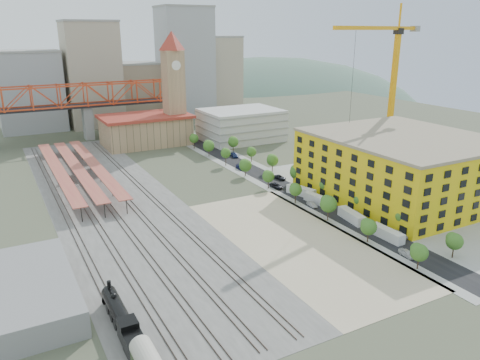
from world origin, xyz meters
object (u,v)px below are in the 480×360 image
site_trailer_b (351,216)px  site_trailer_c (317,200)px  site_trailer_d (301,191)px  clock_tower (173,77)px  locomotive (123,322)px  site_trailer_a (387,234)px  construction_building (402,166)px  car_0 (407,254)px  tower_crane (390,68)px

site_trailer_b → site_trailer_c: bearing=97.3°
site_trailer_d → clock_tower: bearing=78.6°
locomotive → site_trailer_c: locomotive is taller
clock_tower → locomotive: clock_tower is taller
site_trailer_a → construction_building: bearing=36.7°
site_trailer_b → car_0: bearing=-90.5°
site_trailer_c → site_trailer_a: bearing=-98.3°
clock_tower → tower_crane: size_ratio=0.91×
tower_crane → site_trailer_c: tower_crane is taller
clock_tower → site_trailer_b: bearing=-85.8°
tower_crane → site_trailer_d: tower_crane is taller
car_0 → locomotive: bearing=-178.1°
site_trailer_d → site_trailer_c: bearing=-106.7°
tower_crane → site_trailer_a: size_ratio=6.17×
clock_tower → locomotive: bearing=-114.6°
site_trailer_b → car_0: (-3.00, -21.86, -0.55)m
site_trailer_a → site_trailer_d: (0.00, 35.53, 0.04)m
clock_tower → site_trailer_d: clock_tower is taller
tower_crane → site_trailer_b: (-47.90, -37.96, -33.99)m
construction_building → site_trailer_b: size_ratio=5.33×
tower_crane → site_trailer_c: bearing=-154.1°
tower_crane → site_trailer_a: (-47.90, -50.68, -34.03)m
car_0 → site_trailer_b: bearing=86.7°
site_trailer_a → car_0: (-3.00, -9.14, -0.52)m
site_trailer_b → locomotive: bearing=-156.6°
site_trailer_b → site_trailer_d: 22.81m
site_trailer_a → site_trailer_c: 27.43m
site_trailer_c → site_trailer_b: bearing=-98.3°
tower_crane → site_trailer_c: size_ratio=6.43×
clock_tower → construction_building: size_ratio=1.03×
locomotive → site_trailer_a: size_ratio=2.46×
construction_building → site_trailer_c: size_ratio=5.69×
clock_tower → site_trailer_a: size_ratio=5.61×
clock_tower → site_trailer_d: size_ratio=5.43×
clock_tower → locomotive: size_ratio=2.28×
tower_crane → construction_building: bearing=-126.2°
construction_building → site_trailer_a: 34.22m
site_trailer_a → clock_tower: bearing=92.0°
construction_building → site_trailer_c: (-26.00, 6.72, -8.19)m
locomotive → car_0: 63.08m
construction_building → site_trailer_a: size_ratio=5.46×
tower_crane → clock_tower: bearing=128.6°
construction_building → site_trailer_c: 28.08m
clock_tower → site_trailer_d: (8.00, -85.17, -27.39)m
locomotive → tower_crane: 131.59m
clock_tower → construction_building: (34.00, -99.99, -19.29)m
locomotive → tower_crane: tower_crane is taller
site_trailer_c → car_0: site_trailer_c is taller
construction_building → site_trailer_d: (-26.00, 14.82, -8.10)m
clock_tower → site_trailer_b: (8.00, -107.98, -27.40)m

